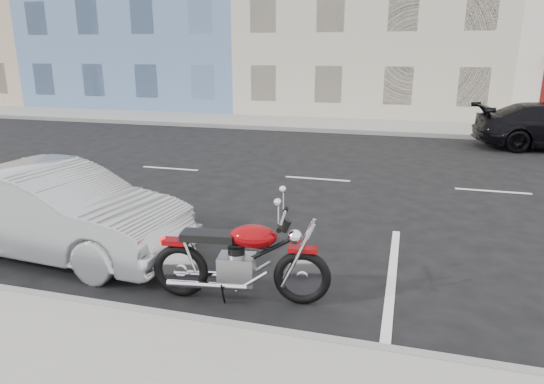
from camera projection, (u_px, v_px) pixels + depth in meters
The scene contains 6 objects.
ground at pixel (401, 185), 11.40m from camera, with size 120.00×120.00×0.00m, color black.
sidewalk_far at pixel (286, 123), 20.72m from camera, with size 80.00×3.40×0.15m, color gray.
curb_far at pixel (276, 128), 19.15m from camera, with size 80.00×0.12×0.16m, color gray.
bldg_far_west at pixel (3, 3), 31.57m from camera, with size 12.00×12.00×12.00m, color tan.
motorcycle at pixel (305, 266), 5.91m from camera, with size 2.25×0.77×1.13m.
sedan_silver at pixel (54, 211), 7.34m from camera, with size 1.48×4.24×1.40m, color #9EA1A5.
Camera 1 is at (0.07, -11.41, 3.04)m, focal length 32.00 mm.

